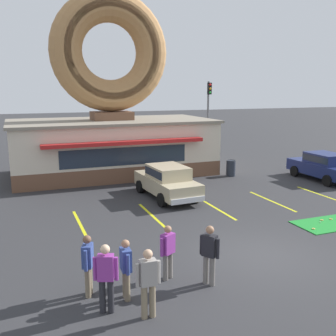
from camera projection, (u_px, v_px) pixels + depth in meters
The scene contains 21 objects.
ground_plane at pixel (258, 255), 12.62m from camera, with size 160.00×160.00×0.00m, color #2D2D30.
donut_shop_building at pixel (112, 114), 24.11m from camera, with size 12.30×6.75×10.96m.
mini_donut_near_right at pixel (331, 219), 15.95m from camera, with size 0.13×0.13×0.04m, color #E5C666.
mini_donut_mid_left at pixel (322, 220), 15.83m from camera, with size 0.13×0.13×0.04m, color #E5C666.
mini_donut_mid_centre at pixel (314, 229), 14.85m from camera, with size 0.13×0.13×0.04m, color #E5C666.
golf_ball at pixel (320, 222), 15.57m from camera, with size 0.04×0.04×0.04m, color white.
car_champagne at pixel (167, 180), 19.12m from camera, with size 2.19×4.66×1.60m.
car_navy at pixel (324, 165), 22.80m from camera, with size 1.99×4.57×1.60m.
pedestrian_blue_sweater_man at pixel (209, 252), 10.55m from camera, with size 0.41×0.51×1.68m.
pedestrian_hooded_kid at pixel (168, 250), 10.88m from camera, with size 0.53×0.39×1.57m.
pedestrian_leather_jacket_man at pixel (148, 280), 9.00m from camera, with size 0.60×0.25×1.69m.
pedestrian_clipboard_woman at pixel (106, 275), 9.20m from camera, with size 0.56×0.36×1.72m.
pedestrian_beanie_man at pixel (88, 263), 9.99m from camera, with size 0.36×0.56×1.64m.
pedestrian_crossing_woman at pixel (126, 267), 9.83m from camera, with size 0.26×0.60×1.59m.
trash_bin at pixel (231, 168), 23.95m from camera, with size 0.57×0.57×0.97m.
traffic_light_pole at pixel (208, 108), 31.08m from camera, with size 0.28×0.47×5.80m.
parking_stripe_far_left at pixel (80, 225), 15.44m from camera, with size 0.12×3.60×0.01m, color yellow.
parking_stripe_left at pixel (152, 216), 16.51m from camera, with size 0.12×3.60×0.01m, color yellow.
parking_stripe_mid_left at pixel (216, 208), 17.58m from camera, with size 0.12×3.60×0.01m, color yellow.
parking_stripe_centre at pixel (272, 201), 18.65m from camera, with size 0.12×3.60×0.01m, color yellow.
parking_stripe_mid_right at pixel (321, 195), 19.72m from camera, with size 0.12×3.60×0.01m, color yellow.
Camera 1 is at (-7.01, -9.94, 5.25)m, focal length 42.00 mm.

